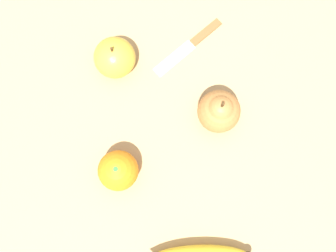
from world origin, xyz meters
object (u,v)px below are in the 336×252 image
at_px(orange, 118,170).
at_px(pear, 219,111).
at_px(apple, 115,58).
at_px(paring_knife, 191,45).

height_order(orange, pear, pear).
bearing_deg(apple, paring_knife, -118.01).
distance_m(orange, pear, 0.22).
distance_m(orange, apple, 0.22).
distance_m(pear, paring_knife, 0.16).
distance_m(orange, paring_knife, 0.29).
height_order(pear, paring_knife, pear).
xyz_separation_m(pear, apple, (0.21, 0.07, -0.01)).
height_order(orange, paring_knife, orange).
distance_m(pear, apple, 0.22).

